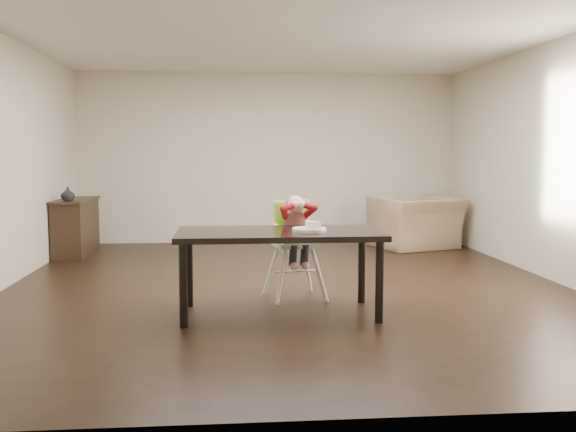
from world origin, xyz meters
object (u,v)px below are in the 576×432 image
at_px(dining_table, 279,240).
at_px(armchair, 416,214).
at_px(high_chair, 294,226).
at_px(sideboard, 76,227).

distance_m(dining_table, armchair, 4.49).
distance_m(high_chair, armchair, 3.84).
relative_size(high_chair, sideboard, 0.81).
xyz_separation_m(dining_table, armchair, (2.36, 3.81, -0.15)).
bearing_deg(armchair, high_chair, 37.15).
relative_size(high_chair, armchair, 0.86).
height_order(dining_table, high_chair, high_chair).
bearing_deg(sideboard, dining_table, -53.96).
height_order(armchair, sideboard, armchair).
relative_size(armchair, sideboard, 0.94).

